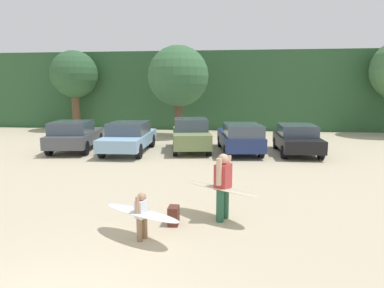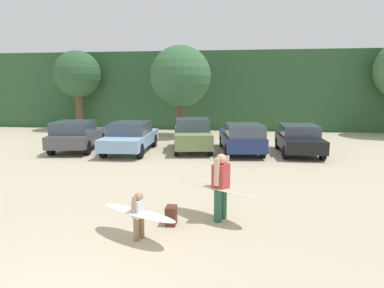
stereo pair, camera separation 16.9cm
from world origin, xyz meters
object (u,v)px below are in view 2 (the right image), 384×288
at_px(parked_car_olive_green, 192,135).
at_px(person_child, 139,213).
at_px(backpack_dropped, 171,216).
at_px(parked_car_sky_blue, 131,136).
at_px(parked_car_black, 299,139).
at_px(parked_car_dark_gray, 77,135).
at_px(surfboard_cream, 217,188).
at_px(parked_car_navy, 242,137).
at_px(person_adult, 221,183).
at_px(surfboard_white, 138,212).

distance_m(parked_car_olive_green, person_child, 10.47).
bearing_deg(backpack_dropped, parked_car_olive_green, 94.65).
bearing_deg(parked_car_sky_blue, parked_car_black, -88.13).
bearing_deg(parked_car_olive_green, parked_car_black, -101.54).
xyz_separation_m(parked_car_dark_gray, surfboard_cream, (7.71, -8.31, -0.03)).
xyz_separation_m(parked_car_sky_blue, parked_car_olive_green, (3.03, 0.75, 0.05)).
distance_m(parked_car_olive_green, parked_car_black, 5.25).
xyz_separation_m(parked_car_dark_gray, parked_car_navy, (8.38, 0.43, -0.02)).
height_order(parked_car_navy, person_adult, person_adult).
height_order(parked_car_black, person_adult, person_adult).
distance_m(parked_car_dark_gray, parked_car_olive_green, 5.93).
height_order(parked_car_sky_blue, person_child, parked_car_sky_blue).
height_order(parked_car_navy, backpack_dropped, parked_car_navy).
xyz_separation_m(parked_car_navy, parked_car_black, (2.76, 0.14, -0.04)).
relative_size(person_adult, person_child, 1.60).
bearing_deg(surfboard_cream, parked_car_black, -78.00).
relative_size(person_child, surfboard_white, 0.51).
bearing_deg(parked_car_dark_gray, parked_car_sky_blue, -99.40).
bearing_deg(person_adult, surfboard_white, 61.18).
distance_m(surfboard_cream, surfboard_white, 2.13).
height_order(parked_car_dark_gray, backpack_dropped, parked_car_dark_gray).
xyz_separation_m(parked_car_navy, surfboard_cream, (-0.66, -8.73, -0.01)).
bearing_deg(parked_car_olive_green, person_adult, -178.00).
distance_m(parked_car_navy, backpack_dropped, 9.47).
distance_m(parked_car_black, person_adult, 9.58).
distance_m(parked_car_sky_blue, parked_car_navy, 5.53).
height_order(parked_car_dark_gray, surfboard_cream, parked_car_dark_gray).
bearing_deg(surfboard_white, backpack_dropped, -96.09).
relative_size(parked_car_sky_blue, parked_car_navy, 1.01).
relative_size(parked_car_black, person_child, 3.82).
bearing_deg(backpack_dropped, parked_car_black, 64.67).
bearing_deg(parked_car_sky_blue, person_adult, -151.72).
distance_m(parked_car_sky_blue, person_adult, 9.74).
bearing_deg(parked_car_navy, parked_car_black, -94.83).
height_order(parked_car_olive_green, backpack_dropped, parked_car_olive_green).
bearing_deg(backpack_dropped, surfboard_cream, 28.54).
height_order(person_adult, backpack_dropped, person_adult).
xyz_separation_m(parked_car_olive_green, person_adult, (1.92, -9.13, 0.10)).
bearing_deg(parked_car_navy, person_adult, 168.62).
height_order(parked_car_sky_blue, backpack_dropped, parked_car_sky_blue).
bearing_deg(parked_car_olive_green, parked_car_navy, -106.54).
bearing_deg(surfboard_white, person_child, 146.01).
xyz_separation_m(parked_car_sky_blue, surfboard_white, (3.25, -9.67, -0.20)).
relative_size(person_adult, surfboard_cream, 0.75).
bearing_deg(parked_car_black, person_adult, 158.37).
bearing_deg(parked_car_sky_blue, person_child, -163.61).
bearing_deg(parked_car_dark_gray, person_adult, -145.89).
height_order(person_adult, surfboard_white, person_adult).
height_order(parked_car_dark_gray, parked_car_navy, parked_car_dark_gray).
xyz_separation_m(person_child, surfboard_white, (-0.02, 0.04, 0.00)).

